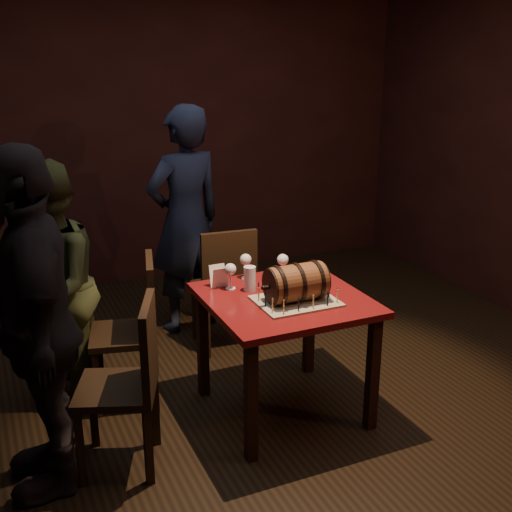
% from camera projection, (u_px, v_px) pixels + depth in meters
% --- Properties ---
extents(room_shell, '(5.04, 5.04, 2.80)m').
position_uv_depth(room_shell, '(265.00, 182.00, 3.63)').
color(room_shell, black).
rests_on(room_shell, ground).
extents(pub_table, '(0.90, 0.90, 0.75)m').
position_uv_depth(pub_table, '(284.00, 314.00, 3.76)').
color(pub_table, '#520D11').
rests_on(pub_table, ground).
extents(cake_board, '(0.45, 0.35, 0.01)m').
position_uv_depth(cake_board, '(296.00, 301.00, 3.65)').
color(cake_board, gray).
rests_on(cake_board, pub_table).
extents(barrel_cake, '(0.39, 0.23, 0.23)m').
position_uv_depth(barrel_cake, '(296.00, 283.00, 3.61)').
color(barrel_cake, brown).
rests_on(barrel_cake, cake_board).
extents(birthday_candles, '(0.40, 0.30, 0.09)m').
position_uv_depth(birthday_candles, '(296.00, 293.00, 3.63)').
color(birthday_candles, '#FCDE97').
rests_on(birthday_candles, cake_board).
extents(wine_glass_left, '(0.07, 0.07, 0.16)m').
position_uv_depth(wine_glass_left, '(230.00, 270.00, 3.81)').
color(wine_glass_left, silver).
rests_on(wine_glass_left, pub_table).
extents(wine_glass_mid, '(0.07, 0.07, 0.16)m').
position_uv_depth(wine_glass_mid, '(246.00, 261.00, 3.98)').
color(wine_glass_mid, silver).
rests_on(wine_glass_mid, pub_table).
extents(wine_glass_right, '(0.07, 0.07, 0.16)m').
position_uv_depth(wine_glass_right, '(283.00, 261.00, 3.98)').
color(wine_glass_right, silver).
rests_on(wine_glass_right, pub_table).
extents(pint_of_ale, '(0.07, 0.07, 0.15)m').
position_uv_depth(pint_of_ale, '(250.00, 279.00, 3.80)').
color(pint_of_ale, silver).
rests_on(pint_of_ale, pub_table).
extents(menu_card, '(0.10, 0.05, 0.13)m').
position_uv_depth(menu_card, '(219.00, 277.00, 3.85)').
color(menu_card, white).
rests_on(menu_card, pub_table).
extents(chair_back, '(0.43, 0.43, 0.93)m').
position_uv_depth(chair_back, '(226.00, 283.00, 4.59)').
color(chair_back, black).
rests_on(chair_back, ground).
extents(chair_left_rear, '(0.48, 0.48, 0.93)m').
position_uv_depth(chair_left_rear, '(136.00, 323.00, 3.92)').
color(chair_left_rear, black).
rests_on(chair_left_rear, ground).
extents(chair_left_front, '(0.52, 0.52, 0.93)m').
position_uv_depth(chair_left_front, '(131.00, 376.00, 3.29)').
color(chair_left_front, black).
rests_on(chair_left_front, ground).
extents(person_back, '(0.72, 0.56, 1.74)m').
position_uv_depth(person_back, '(185.00, 221.00, 4.86)').
color(person_back, '#1B2136').
rests_on(person_back, ground).
extents(person_left_rear, '(0.76, 0.88, 1.52)m').
position_uv_depth(person_left_rear, '(50.00, 289.00, 3.81)').
color(person_left_rear, '#3B4120').
rests_on(person_left_rear, ground).
extents(person_left_front, '(0.48, 1.04, 1.74)m').
position_uv_depth(person_left_front, '(37.00, 325.00, 3.06)').
color(person_left_front, black).
rests_on(person_left_front, ground).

